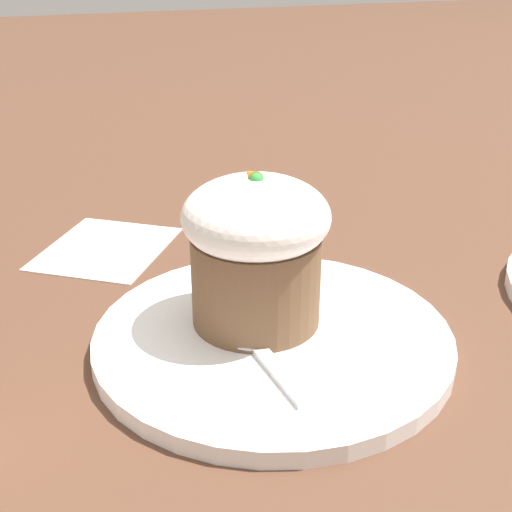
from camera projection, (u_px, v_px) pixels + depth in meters
ground_plane at (273, 347)px, 0.49m from camera, size 4.00×4.00×0.00m
dessert_plate at (273, 339)px, 0.49m from camera, size 0.24×0.24×0.01m
carrot_cake at (256, 248)px, 0.48m from camera, size 0.10×0.10×0.11m
spoon at (252, 339)px, 0.47m from camera, size 0.11×0.04×0.01m
paper_napkin at (106, 248)px, 0.63m from camera, size 0.15×0.15×0.00m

